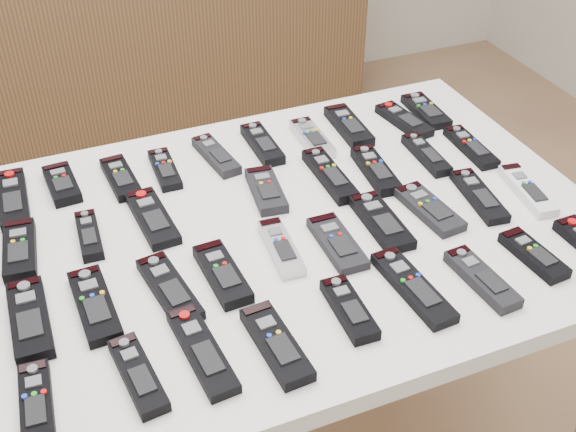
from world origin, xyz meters
name	(u,v)px	position (x,y,z in m)	size (l,w,h in m)	color
ground	(298,426)	(0.00, 0.00, 0.00)	(4.00, 4.00, 0.00)	brown
table	(288,246)	(-0.06, -0.08, 0.72)	(1.25, 0.88, 0.78)	white
sideboard	(165,31)	(0.13, 1.78, 0.43)	(1.74, 0.38, 0.87)	#4F2F1F
remote_0	(13,200)	(-0.56, 0.20, 0.79)	(0.06, 0.20, 0.02)	black
remote_1	(62,184)	(-0.46, 0.22, 0.79)	(0.06, 0.14, 0.02)	black
remote_2	(121,178)	(-0.34, 0.20, 0.79)	(0.05, 0.16, 0.02)	black
remote_3	(165,169)	(-0.24, 0.19, 0.79)	(0.05, 0.15, 0.02)	black
remote_4	(216,156)	(-0.12, 0.20, 0.79)	(0.05, 0.17, 0.02)	black
remote_5	(262,144)	(-0.01, 0.21, 0.79)	(0.05, 0.17, 0.02)	black
remote_6	(312,139)	(0.11, 0.19, 0.79)	(0.05, 0.16, 0.02)	#B7B7BC
remote_7	(349,126)	(0.21, 0.21, 0.79)	(0.06, 0.18, 0.02)	black
remote_8	(404,120)	(0.35, 0.18, 0.79)	(0.05, 0.17, 0.02)	black
remote_9	(426,111)	(0.42, 0.20, 0.79)	(0.06, 0.16, 0.02)	black
remote_10	(20,250)	(-0.57, 0.03, 0.79)	(0.06, 0.16, 0.02)	black
remote_11	(89,235)	(-0.44, 0.02, 0.79)	(0.04, 0.14, 0.02)	black
remote_12	(152,218)	(-0.31, 0.03, 0.79)	(0.06, 0.19, 0.02)	black
remote_13	(266,190)	(-0.07, 0.03, 0.79)	(0.06, 0.15, 0.02)	black
remote_14	(330,175)	(0.08, 0.03, 0.79)	(0.05, 0.20, 0.02)	black
remote_15	(376,170)	(0.18, 0.01, 0.79)	(0.05, 0.17, 0.02)	black
remote_16	(426,155)	(0.32, 0.03, 0.79)	(0.04, 0.16, 0.02)	black
remote_17	(471,147)	(0.43, 0.02, 0.79)	(0.05, 0.17, 0.02)	black
remote_18	(30,319)	(-0.57, -0.17, 0.79)	(0.06, 0.19, 0.02)	black
remote_19	(95,305)	(-0.46, -0.18, 0.79)	(0.06, 0.18, 0.02)	black
remote_20	(169,289)	(-0.33, -0.18, 0.79)	(0.06, 0.19, 0.02)	black
remote_21	(222,274)	(-0.23, -0.18, 0.79)	(0.06, 0.17, 0.02)	black
remote_22	(281,247)	(-0.11, -0.15, 0.79)	(0.05, 0.16, 0.02)	#B7B7BC
remote_23	(337,243)	(0.00, -0.18, 0.79)	(0.06, 0.17, 0.02)	black
remote_24	(381,222)	(0.11, -0.16, 0.79)	(0.06, 0.18, 0.02)	black
remote_25	(429,209)	(0.22, -0.15, 0.79)	(0.06, 0.17, 0.02)	black
remote_26	(479,196)	(0.34, -0.15, 0.79)	(0.05, 0.18, 0.02)	black
remote_27	(528,190)	(0.44, -0.18, 0.79)	(0.05, 0.18, 0.02)	silver
remote_28	(36,404)	(-0.58, -0.35, 0.79)	(0.05, 0.16, 0.02)	black
remote_29	(138,375)	(-0.43, -0.36, 0.79)	(0.05, 0.16, 0.02)	black
remote_30	(202,351)	(-0.32, -0.35, 0.79)	(0.05, 0.20, 0.02)	black
remote_31	(276,344)	(-0.21, -0.38, 0.79)	(0.06, 0.18, 0.02)	black
remote_32	(349,309)	(-0.06, -0.35, 0.79)	(0.05, 0.15, 0.02)	black
remote_33	(413,287)	(0.07, -0.34, 0.79)	(0.05, 0.20, 0.02)	black
remote_34	(482,279)	(0.19, -0.37, 0.79)	(0.05, 0.17, 0.02)	black
remote_35	(534,255)	(0.32, -0.35, 0.79)	(0.05, 0.15, 0.02)	black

